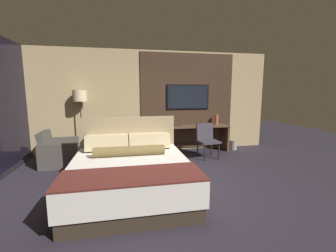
{
  "coord_description": "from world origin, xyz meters",
  "views": [
    {
      "loc": [
        -0.64,
        -3.68,
        1.68
      ],
      "look_at": [
        0.34,
        1.09,
        0.93
      ],
      "focal_mm": 24.0,
      "sensor_mm": 36.0,
      "label": 1
    }
  ],
  "objects": [
    {
      "name": "desk_chair",
      "position": [
        1.47,
        1.66,
        0.52
      ],
      "size": [
        0.55,
        0.55,
        0.87
      ],
      "rotation": [
        0.0,
        0.0,
        0.13
      ],
      "color": "#38333D",
      "rests_on": "ground_plane"
    },
    {
      "name": "tv",
      "position": [
        1.21,
        2.52,
        1.53
      ],
      "size": [
        1.23,
        0.04,
        0.69
      ],
      "color": "black"
    },
    {
      "name": "floor_lamp",
      "position": [
        -1.67,
        2.34,
        1.44
      ],
      "size": [
        0.34,
        0.34,
        1.72
      ],
      "color": "#282623",
      "rests_on": "ground_plane"
    },
    {
      "name": "ground_plane",
      "position": [
        0.0,
        0.0,
        0.0
      ],
      "size": [
        16.0,
        16.0,
        0.0
      ],
      "primitive_type": "plane",
      "color": "#28232D"
    },
    {
      "name": "book",
      "position": [
        0.87,
        2.31,
        0.75
      ],
      "size": [
        0.24,
        0.19,
        0.03
      ],
      "color": "#332D28",
      "rests_on": "desk"
    },
    {
      "name": "desk",
      "position": [
        1.21,
        2.31,
        0.52
      ],
      "size": [
        2.19,
        0.53,
        0.74
      ],
      "color": "brown",
      "rests_on": "ground_plane"
    },
    {
      "name": "waste_bin",
      "position": [
        2.52,
        2.23,
        0.14
      ],
      "size": [
        0.22,
        0.22,
        0.28
      ],
      "color": "gray",
      "rests_on": "ground_plane"
    },
    {
      "name": "vase_tall",
      "position": [
        2.04,
        2.39,
        0.88
      ],
      "size": [
        0.1,
        0.1,
        0.28
      ],
      "color": "#B2563D",
      "rests_on": "desk"
    },
    {
      "name": "wall_back_tv_panel",
      "position": [
        0.18,
        2.59,
        1.4
      ],
      "size": [
        7.2,
        0.09,
        2.8
      ],
      "color": "tan",
      "rests_on": "ground_plane"
    },
    {
      "name": "bed",
      "position": [
        -0.54,
        -0.06,
        0.35
      ],
      "size": [
        1.9,
        2.15,
        1.17
      ],
      "color": "#33281E",
      "rests_on": "ground_plane"
    },
    {
      "name": "armchair_by_window",
      "position": [
        -2.08,
        1.79,
        0.27
      ],
      "size": [
        0.87,
        0.89,
        0.8
      ],
      "rotation": [
        0.0,
        0.0,
        1.6
      ],
      "color": "#47423D",
      "rests_on": "ground_plane"
    }
  ]
}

